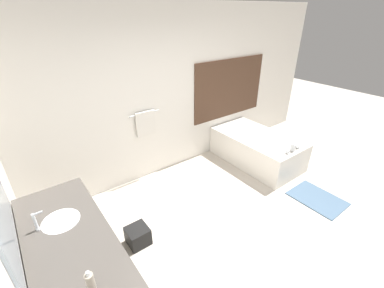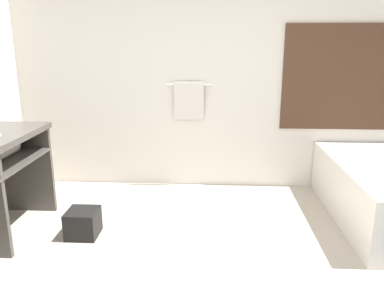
% 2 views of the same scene
% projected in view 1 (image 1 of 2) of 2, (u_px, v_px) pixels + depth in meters
% --- Properties ---
extents(ground_plane, '(16.00, 16.00, 0.00)m').
position_uv_depth(ground_plane, '(258.00, 248.00, 3.12)').
color(ground_plane, beige).
rests_on(ground_plane, ground).
extents(wall_back_with_blinds, '(7.40, 0.13, 2.70)m').
position_uv_depth(wall_back_with_blinds, '(161.00, 96.00, 4.09)').
color(wall_back_with_blinds, white).
rests_on(wall_back_with_blinds, ground_plane).
extents(wall_left_with_mirror, '(0.08, 7.40, 2.70)m').
position_uv_depth(wall_left_with_mirror, '(0.00, 279.00, 1.31)').
color(wall_left_with_mirror, white).
rests_on(wall_left_with_mirror, ground_plane).
extents(vanity_counter, '(0.66, 1.69, 0.88)m').
position_uv_depth(vanity_counter, '(74.00, 256.00, 2.26)').
color(vanity_counter, '#4C4742').
rests_on(vanity_counter, ground_plane).
extents(sink_faucet, '(0.09, 0.04, 0.18)m').
position_uv_depth(sink_faucet, '(36.00, 222.00, 2.18)').
color(sink_faucet, silver).
rests_on(sink_faucet, vanity_counter).
extents(bathtub, '(0.91, 1.62, 0.65)m').
position_uv_depth(bathtub, '(257.00, 147.00, 4.78)').
color(bathtub, silver).
rests_on(bathtub, ground_plane).
extents(soap_dispenser, '(0.06, 0.06, 0.19)m').
position_uv_depth(soap_dispenser, '(90.00, 282.00, 1.70)').
color(soap_dispenser, gray).
rests_on(soap_dispenser, vanity_counter).
extents(waste_bin, '(0.26, 0.26, 0.23)m').
position_uv_depth(waste_bin, '(138.00, 236.00, 3.14)').
color(waste_bin, black).
rests_on(waste_bin, ground_plane).
extents(bath_mat, '(0.56, 0.75, 0.02)m').
position_uv_depth(bath_mat, '(317.00, 199.00, 3.92)').
color(bath_mat, slate).
rests_on(bath_mat, ground_plane).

